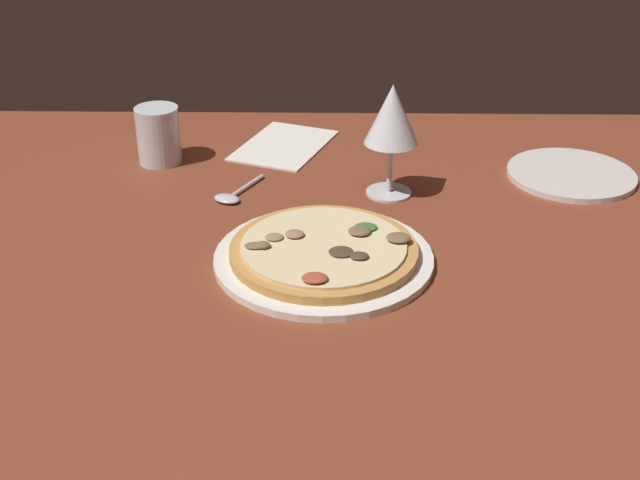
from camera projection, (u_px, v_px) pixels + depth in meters
dining_table at (316, 273)px, 107.41cm from camera, size 150.00×110.00×4.00cm
pizza_main at (324, 254)px, 105.30cm from camera, size 28.09×28.09×3.35cm
wine_glass_far at (392, 118)px, 118.01cm from camera, size 7.91×7.91×16.93cm
water_glass at (159, 137)px, 132.46cm from camera, size 6.96×6.96×9.16cm
side_plate at (571, 174)px, 128.88cm from camera, size 19.75×19.75×0.90cm
paper_menu at (284, 145)px, 140.14cm from camera, size 18.71×22.19×0.30cm
spoon at (232, 195)px, 122.20cm from camera, size 7.28×10.82×1.00cm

